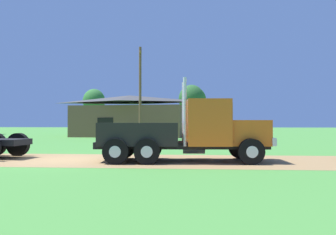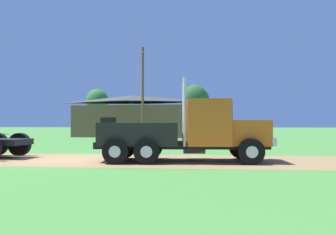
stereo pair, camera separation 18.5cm
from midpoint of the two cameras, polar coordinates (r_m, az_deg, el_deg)
name	(u,v)px [view 2 (the right image)]	position (r m, az deg, el deg)	size (l,w,h in m)	color
ground_plane	(67,160)	(16.19, -16.04, -6.72)	(200.00, 200.00, 0.00)	#468837
dirt_track	(67,159)	(16.19, -16.04, -6.70)	(120.00, 5.34, 0.01)	#967449
truck_foreground_white	(187,133)	(14.83, 3.48, -2.53)	(7.51, 3.04, 3.50)	black
shed_building	(132,117)	(40.54, -5.86, 0.12)	(13.81, 7.04, 4.84)	brown
utility_pole_far	(143,90)	(34.63, -4.06, 4.50)	(0.61, 2.18, 9.24)	brown
tree_mid	(97,101)	(54.18, -11.53, 2.63)	(3.39, 3.39, 6.83)	#513823
tree_right	(195,99)	(54.26, 4.55, 3.04)	(4.07, 4.07, 7.59)	#513823
tree_far_right	(197,101)	(56.72, 4.88, 2.80)	(4.16, 4.16, 7.56)	#513823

